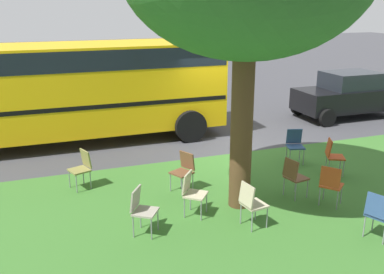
{
  "coord_description": "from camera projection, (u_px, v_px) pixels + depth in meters",
  "views": [
    {
      "loc": [
        5.12,
        10.5,
        4.03
      ],
      "look_at": [
        1.85,
        1.42,
        1.02
      ],
      "focal_mm": 40.45,
      "sensor_mm": 36.0,
      "label": 1
    }
  ],
  "objects": [
    {
      "name": "school_bus",
      "position": [
        45.0,
        85.0,
        12.41
      ],
      "size": [
        10.4,
        2.8,
        2.88
      ],
      "color": "yellow",
      "rests_on": "ground"
    },
    {
      "name": "chair_6",
      "position": [
        333.0,
        154.0,
        10.47
      ],
      "size": [
        0.56,
        0.55,
        0.88
      ],
      "color": "#C64C1E",
      "rests_on": "ground"
    },
    {
      "name": "chair_3",
      "position": [
        379.0,
        212.0,
        7.55
      ],
      "size": [
        0.55,
        0.54,
        0.88
      ],
      "color": "#335184",
      "rests_on": "ground"
    },
    {
      "name": "chair_1",
      "position": [
        251.0,
        202.0,
        7.96
      ],
      "size": [
        0.48,
        0.47,
        0.88
      ],
      "color": "beige",
      "rests_on": "ground"
    },
    {
      "name": "ground",
      "position": [
        236.0,
        151.0,
        12.29
      ],
      "size": [
        80.0,
        80.0,
        0.0
      ],
      "primitive_type": "plane",
      "color": "#424247"
    },
    {
      "name": "parked_car",
      "position": [
        347.0,
        94.0,
        15.66
      ],
      "size": [
        3.7,
        1.92,
        1.65
      ],
      "color": "black",
      "rests_on": "ground"
    },
    {
      "name": "chair_8",
      "position": [
        184.0,
        169.0,
        9.54
      ],
      "size": [
        0.56,
        0.56,
        0.88
      ],
      "color": "brown",
      "rests_on": "ground"
    },
    {
      "name": "chair_7",
      "position": [
        82.0,
        166.0,
        9.68
      ],
      "size": [
        0.54,
        0.53,
        0.88
      ],
      "color": "olive",
      "rests_on": "ground"
    },
    {
      "name": "chair_0",
      "position": [
        192.0,
        190.0,
        8.43
      ],
      "size": [
        0.59,
        0.58,
        0.88
      ],
      "color": "beige",
      "rests_on": "ground"
    },
    {
      "name": "chair_4",
      "position": [
        295.0,
        143.0,
        11.26
      ],
      "size": [
        0.52,
        0.52,
        0.88
      ],
      "color": "#335184",
      "rests_on": "ground"
    },
    {
      "name": "chair_9",
      "position": [
        294.0,
        175.0,
        9.19
      ],
      "size": [
        0.49,
        0.49,
        0.88
      ],
      "color": "brown",
      "rests_on": "ground"
    },
    {
      "name": "chair_5",
      "position": [
        141.0,
        207.0,
        7.74
      ],
      "size": [
        0.58,
        0.58,
        0.88
      ],
      "color": "#ADA393",
      "rests_on": "ground"
    },
    {
      "name": "chair_2",
      "position": [
        331.0,
        183.0,
        8.79
      ],
      "size": [
        0.59,
        0.58,
        0.88
      ],
      "color": "#C64C1E",
      "rests_on": "ground"
    },
    {
      "name": "grass_verge",
      "position": [
        300.0,
        196.0,
        9.41
      ],
      "size": [
        48.0,
        6.0,
        0.01
      ],
      "primitive_type": "cube",
      "color": "#3D752D",
      "rests_on": "ground"
    }
  ]
}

